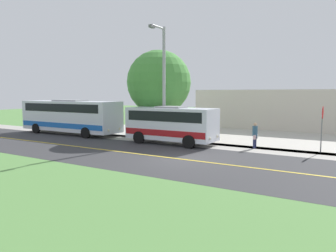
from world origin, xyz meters
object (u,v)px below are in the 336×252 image
Objects in this scene: pedestrian_with_bags at (255,135)px; tree_curbside at (159,82)px; transit_bus_rear at (70,115)px; stop_sign at (322,121)px; commercial_building at (309,109)px; shuttle_bus_front at (171,123)px; street_light_pole at (163,80)px.

tree_curbside reaches higher than pedestrian_with_bags.
stop_sign is at bearing 94.31° from transit_bus_rear.
stop_sign reaches higher than pedestrian_with_bags.
tree_curbside is (-2.83, 7.66, 2.88)m from transit_bus_rear.
stop_sign is 0.13× the size of commercial_building.
pedestrian_with_bags is (-1.15, 5.80, -0.58)m from shuttle_bus_front.
shuttle_bus_front is 18.42m from commercial_building.
commercial_building reaches higher than shuttle_bus_front.
street_light_pole reaches higher than pedestrian_with_bags.
street_light_pole reaches higher than transit_bus_rear.
commercial_building is (-15.30, -2.53, 0.05)m from stop_sign.
commercial_building reaches higher than pedestrian_with_bags.
commercial_building is at bearing 144.03° from tree_curbside.
pedestrian_with_bags is at bearing 96.23° from street_light_pole.
stop_sign is 0.39× the size of tree_curbside.
tree_curbside is 17.49m from commercial_building.
transit_bus_rear is at bearing -88.11° from street_light_pole.
street_light_pole is 0.39× the size of commercial_building.
transit_bus_rear reaches higher than shuttle_bus_front.
transit_bus_rear is at bearing -46.63° from commercial_building.
street_light_pole reaches higher than tree_curbside.
shuttle_bus_front is 3.91× the size of pedestrian_with_bags.
stop_sign is 0.34× the size of street_light_pole.
transit_bus_rear is 1.20× the size of street_light_pole.
tree_curbside is at bearing -141.78° from street_light_pole.
transit_bus_rear is 1.41× the size of tree_curbside.
shuttle_bus_front is 2.34× the size of stop_sign.
commercial_building is at bearing 133.37° from transit_bus_rear.
transit_bus_rear is (-0.10, -10.58, 0.19)m from shuttle_bus_front.
pedestrian_with_bags is at bearing -83.09° from stop_sign.
stop_sign is 13.02m from tree_curbside.
street_light_pole is 1.17× the size of tree_curbside.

